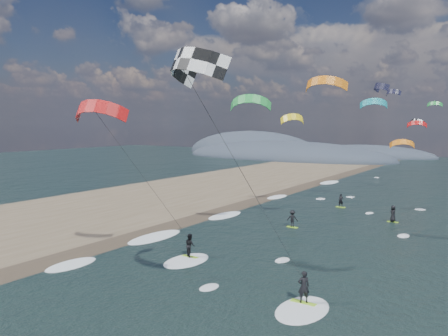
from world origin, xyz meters
The scene contains 8 objects.
sand_strip centered at (-24.00, 10.00, 0.00)m, with size 26.00×240.00×0.00m, color brown.
wet_sand_strip centered at (-12.00, 10.00, 0.00)m, with size 3.00×240.00×0.00m, color #382D23.
coastal_hills centered at (-44.84, 107.86, 0.00)m, with size 80.00×41.00×15.00m.
kitesurfer_near_a centered at (3.16, 4.08, 10.75)m, with size 8.01×9.36×14.19m.
kitesurfer_near_b centered at (-6.59, 7.85, 7.95)m, with size 7.17×8.61×12.42m.
far_kitesurfers centered at (0.80, 29.95, 0.85)m, with size 8.72×13.30×1.74m.
bg_kite_field centered at (-0.66, 51.11, 12.25)m, with size 10.73×76.60×9.58m.
shoreline_surf centered at (-10.80, 14.75, 0.00)m, with size 2.40×79.40×0.11m.
Camera 1 is at (15.95, -13.03, 10.15)m, focal length 35.00 mm.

